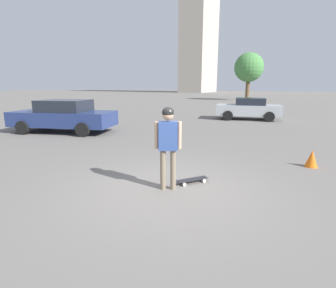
{
  "coord_description": "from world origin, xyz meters",
  "views": [
    {
      "loc": [
        -2.41,
        4.71,
        2.17
      ],
      "look_at": [
        0.0,
        0.0,
        0.99
      ],
      "focal_mm": 28.0,
      "sensor_mm": 36.0,
      "label": 1
    }
  ],
  "objects_px": {
    "car_parked_far": "(249,108)",
    "traffic_cone": "(312,159)",
    "car_parked_near": "(64,116)",
    "skateboard": "(192,180)",
    "person": "(168,138)"
  },
  "relations": [
    {
      "from": "person",
      "to": "car_parked_near",
      "type": "xyz_separation_m",
      "value": [
        7.62,
        -4.05,
        -0.34
      ]
    },
    {
      "from": "car_parked_near",
      "to": "skateboard",
      "type": "bearing_deg",
      "value": 140.09
    },
    {
      "from": "car_parked_near",
      "to": "car_parked_far",
      "type": "relative_size",
      "value": 1.19
    },
    {
      "from": "person",
      "to": "car_parked_far",
      "type": "bearing_deg",
      "value": 66.08
    },
    {
      "from": "traffic_cone",
      "to": "car_parked_far",
      "type": "bearing_deg",
      "value": -70.31
    },
    {
      "from": "skateboard",
      "to": "car_parked_far",
      "type": "relative_size",
      "value": 0.17
    },
    {
      "from": "car_parked_far",
      "to": "traffic_cone",
      "type": "bearing_deg",
      "value": 97.94
    },
    {
      "from": "skateboard",
      "to": "traffic_cone",
      "type": "bearing_deg",
      "value": 174.22
    },
    {
      "from": "skateboard",
      "to": "person",
      "type": "bearing_deg",
      "value": 7.65
    },
    {
      "from": "car_parked_near",
      "to": "car_parked_far",
      "type": "bearing_deg",
      "value": -144.0
    },
    {
      "from": "person",
      "to": "car_parked_far",
      "type": "distance_m",
      "value": 12.99
    },
    {
      "from": "person",
      "to": "skateboard",
      "type": "distance_m",
      "value": 1.24
    },
    {
      "from": "skateboard",
      "to": "traffic_cone",
      "type": "height_order",
      "value": "traffic_cone"
    },
    {
      "from": "car_parked_near",
      "to": "traffic_cone",
      "type": "bearing_deg",
      "value": 158.97
    },
    {
      "from": "car_parked_far",
      "to": "traffic_cone",
      "type": "height_order",
      "value": "car_parked_far"
    }
  ]
}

